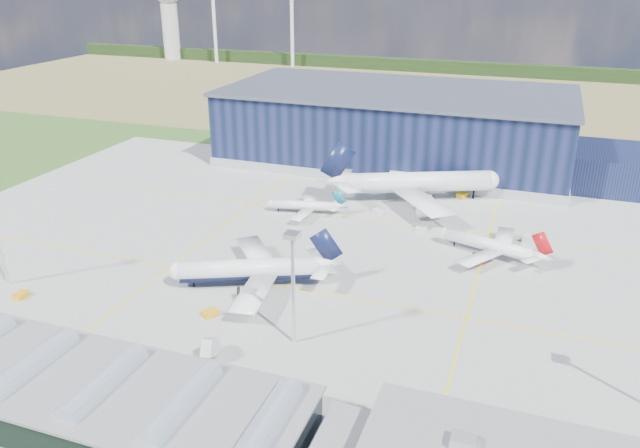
# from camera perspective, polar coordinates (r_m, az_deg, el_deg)

# --- Properties ---
(ground) EXTENTS (600.00, 600.00, 0.00)m
(ground) POSITION_cam_1_polar(r_m,az_deg,el_deg) (149.29, -1.64, -4.05)
(ground) COLOR #305A22
(ground) RESTS_ON ground
(apron) EXTENTS (220.00, 160.00, 0.08)m
(apron) POSITION_cam_1_polar(r_m,az_deg,el_deg) (157.68, -0.32, -2.50)
(apron) COLOR gray
(apron) RESTS_ON ground
(farmland) EXTENTS (600.00, 220.00, 0.01)m
(farmland) POSITION_cam_1_polar(r_m,az_deg,el_deg) (353.88, 11.65, 11.32)
(farmland) COLOR olive
(farmland) RESTS_ON ground
(treeline) EXTENTS (600.00, 8.00, 8.00)m
(treeline) POSITION_cam_1_polar(r_m,az_deg,el_deg) (431.44, 13.39, 13.71)
(treeline) COLOR black
(treeline) RESTS_ON ground
(horizon_dressing) EXTENTS (440.20, 18.00, 70.00)m
(horizon_dressing) POSITION_cam_1_polar(r_m,az_deg,el_deg) (483.58, -10.66, 18.45)
(horizon_dressing) COLOR silver
(horizon_dressing) RESTS_ON ground
(hangar) EXTENTS (145.00, 62.00, 26.10)m
(hangar) POSITION_cam_1_polar(r_m,az_deg,el_deg) (230.40, 7.67, 8.56)
(hangar) COLOR black
(hangar) RESTS_ON ground
(glass_concourse) EXTENTS (78.00, 23.00, 8.60)m
(glass_concourse) POSITION_cam_1_polar(r_m,az_deg,el_deg) (105.85, -17.44, -15.41)
(glass_concourse) COLOR black
(glass_concourse) RESTS_ON ground
(light_mast_center) EXTENTS (2.60, 2.60, 23.00)m
(light_mast_center) POSITION_cam_1_polar(r_m,az_deg,el_deg) (114.16, -2.50, -4.28)
(light_mast_center) COLOR silver
(light_mast_center) RESTS_ON ground
(airliner_navy) EXTENTS (52.14, 51.71, 12.96)m
(airliner_navy) POSITION_cam_1_polar(r_m,az_deg,el_deg) (139.61, -6.58, -3.23)
(airliner_navy) COLOR white
(airliner_navy) RESTS_ON ground
(airliner_red) EXTENTS (36.46, 36.04, 9.53)m
(airliner_red) POSITION_cam_1_polar(r_m,az_deg,el_deg) (158.97, 15.24, -1.26)
(airliner_red) COLOR white
(airliner_red) RESTS_ON ground
(airliner_widebody) EXTENTS (73.49, 72.86, 18.30)m
(airliner_widebody) POSITION_cam_1_polar(r_m,az_deg,el_deg) (190.93, 9.03, 4.73)
(airliner_widebody) COLOR white
(airliner_widebody) RESTS_ON ground
(airliner_regional) EXTENTS (28.00, 27.60, 7.72)m
(airliner_regional) POSITION_cam_1_polar(r_m,az_deg,el_deg) (180.28, -1.55, 2.14)
(airliner_regional) COLOR white
(airliner_regional) RESTS_ON ground
(gse_tug_a) EXTENTS (2.17, 3.36, 1.35)m
(gse_tug_a) POSITION_cam_1_polar(r_m,az_deg,el_deg) (150.89, -25.68, -5.90)
(gse_tug_a) COLOR gold
(gse_tug_a) RESTS_ON ground
(gse_tug_b) EXTENTS (3.39, 3.80, 1.37)m
(gse_tug_b) POSITION_cam_1_polar(r_m,az_deg,el_deg) (131.60, -10.03, -8.04)
(gse_tug_b) COLOR gold
(gse_tug_b) RESTS_ON ground
(gse_cart_a) EXTENTS (3.16, 3.77, 1.39)m
(gse_cart_a) POSITION_cam_1_polar(r_m,az_deg,el_deg) (171.12, 9.22, -0.47)
(gse_cart_a) COLOR silver
(gse_cart_a) RESTS_ON ground
(gse_van_b) EXTENTS (5.12, 4.32, 2.15)m
(gse_van_b) POSITION_cam_1_polar(r_m,az_deg,el_deg) (169.94, 18.85, -1.48)
(gse_van_b) COLOR silver
(gse_van_b) RESTS_ON ground
(gse_tug_c) EXTENTS (3.43, 4.16, 1.57)m
(gse_tug_c) POSITION_cam_1_polar(r_m,az_deg,el_deg) (198.47, 12.86, 2.58)
(gse_tug_c) COLOR gold
(gse_tug_c) RESTS_ON ground
(gse_cart_b) EXTENTS (3.52, 3.33, 1.27)m
(gse_cart_b) POSITION_cam_1_polar(r_m,az_deg,el_deg) (181.86, 5.30, 1.14)
(gse_cart_b) COLOR silver
(gse_cart_b) RESTS_ON ground
(gse_van_c) EXTENTS (4.65, 2.37, 2.19)m
(gse_van_c) POSITION_cam_1_polar(r_m,az_deg,el_deg) (108.69, -4.58, -14.84)
(gse_van_c) COLOR silver
(gse_van_c) RESTS_ON ground
(airstair) EXTENTS (2.81, 5.28, 3.21)m
(airstair) POSITION_cam_1_polar(r_m,az_deg,el_deg) (118.10, -9.95, -11.43)
(airstair) COLOR silver
(airstair) RESTS_ON ground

